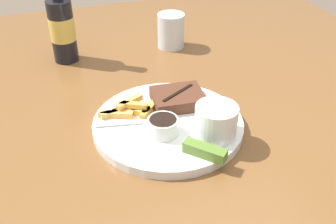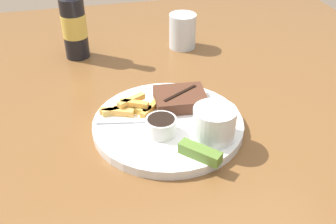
{
  "view_description": "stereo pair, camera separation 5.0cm",
  "coord_description": "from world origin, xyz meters",
  "px_view_note": "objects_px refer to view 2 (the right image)",
  "views": [
    {
      "loc": [
        -0.19,
        -0.58,
        1.23
      ],
      "look_at": [
        0.0,
        0.0,
        0.81
      ],
      "focal_mm": 42.0,
      "sensor_mm": 36.0,
      "label": 1
    },
    {
      "loc": [
        -0.14,
        -0.59,
        1.23
      ],
      "look_at": [
        0.0,
        0.0,
        0.81
      ],
      "focal_mm": 42.0,
      "sensor_mm": 36.0,
      "label": 2
    }
  ],
  "objects_px": {
    "pickle_spear": "(200,153)",
    "fork_utensil": "(128,121)",
    "coleslaw_cup": "(214,122)",
    "dipping_sauce_cup": "(161,125)",
    "steak_portion": "(180,99)",
    "knife_utensil": "(166,109)",
    "dinner_plate": "(168,124)",
    "drinking_glass": "(182,31)",
    "beer_bottle": "(74,24)"
  },
  "relations": [
    {
      "from": "pickle_spear",
      "to": "fork_utensil",
      "type": "height_order",
      "value": "pickle_spear"
    },
    {
      "from": "coleslaw_cup",
      "to": "dipping_sauce_cup",
      "type": "xyz_separation_m",
      "value": [
        -0.09,
        0.03,
        -0.02
      ]
    },
    {
      "from": "pickle_spear",
      "to": "fork_utensil",
      "type": "distance_m",
      "value": 0.17
    },
    {
      "from": "steak_portion",
      "to": "knife_utensil",
      "type": "distance_m",
      "value": 0.04
    },
    {
      "from": "coleslaw_cup",
      "to": "knife_utensil",
      "type": "height_order",
      "value": "coleslaw_cup"
    },
    {
      "from": "dinner_plate",
      "to": "knife_utensil",
      "type": "bearing_deg",
      "value": 82.18
    },
    {
      "from": "coleslaw_cup",
      "to": "fork_utensil",
      "type": "distance_m",
      "value": 0.17
    },
    {
      "from": "knife_utensil",
      "to": "fork_utensil",
      "type": "bearing_deg",
      "value": 117.28
    },
    {
      "from": "coleslaw_cup",
      "to": "drinking_glass",
      "type": "bearing_deg",
      "value": 82.13
    },
    {
      "from": "steak_portion",
      "to": "coleslaw_cup",
      "type": "bearing_deg",
      "value": -76.18
    },
    {
      "from": "pickle_spear",
      "to": "beer_bottle",
      "type": "xyz_separation_m",
      "value": [
        -0.18,
        0.48,
        0.06
      ]
    },
    {
      "from": "dinner_plate",
      "to": "fork_utensil",
      "type": "bearing_deg",
      "value": 169.37
    },
    {
      "from": "beer_bottle",
      "to": "drinking_glass",
      "type": "height_order",
      "value": "beer_bottle"
    },
    {
      "from": "steak_portion",
      "to": "fork_utensil",
      "type": "distance_m",
      "value": 0.12
    },
    {
      "from": "beer_bottle",
      "to": "steak_portion",
      "type": "bearing_deg",
      "value": -58.36
    },
    {
      "from": "pickle_spear",
      "to": "dinner_plate",
      "type": "bearing_deg",
      "value": 103.08
    },
    {
      "from": "pickle_spear",
      "to": "fork_utensil",
      "type": "xyz_separation_m",
      "value": [
        -0.1,
        0.13,
        -0.01
      ]
    },
    {
      "from": "coleslaw_cup",
      "to": "fork_utensil",
      "type": "relative_size",
      "value": 0.57
    },
    {
      "from": "dinner_plate",
      "to": "dipping_sauce_cup",
      "type": "relative_size",
      "value": 5.13
    },
    {
      "from": "fork_utensil",
      "to": "beer_bottle",
      "type": "height_order",
      "value": "beer_bottle"
    },
    {
      "from": "knife_utensil",
      "to": "pickle_spear",
      "type": "bearing_deg",
      "value": -158.78
    },
    {
      "from": "steak_portion",
      "to": "drinking_glass",
      "type": "xyz_separation_m",
      "value": [
        0.09,
        0.3,
        0.01
      ]
    },
    {
      "from": "dipping_sauce_cup",
      "to": "fork_utensil",
      "type": "height_order",
      "value": "dipping_sauce_cup"
    },
    {
      "from": "pickle_spear",
      "to": "beer_bottle",
      "type": "height_order",
      "value": "beer_bottle"
    },
    {
      "from": "dinner_plate",
      "to": "steak_portion",
      "type": "distance_m",
      "value": 0.07
    },
    {
      "from": "dinner_plate",
      "to": "beer_bottle",
      "type": "relative_size",
      "value": 1.17
    },
    {
      "from": "coleslaw_cup",
      "to": "steak_portion",
      "type": "bearing_deg",
      "value": 103.82
    },
    {
      "from": "dipping_sauce_cup",
      "to": "knife_utensil",
      "type": "relative_size",
      "value": 0.34
    },
    {
      "from": "dipping_sauce_cup",
      "to": "drinking_glass",
      "type": "distance_m",
      "value": 0.42
    },
    {
      "from": "dinner_plate",
      "to": "steak_portion",
      "type": "height_order",
      "value": "steak_portion"
    },
    {
      "from": "coleslaw_cup",
      "to": "drinking_glass",
      "type": "distance_m",
      "value": 0.43
    },
    {
      "from": "dipping_sauce_cup",
      "to": "fork_utensil",
      "type": "distance_m",
      "value": 0.07
    },
    {
      "from": "drinking_glass",
      "to": "dinner_plate",
      "type": "bearing_deg",
      "value": -109.57
    },
    {
      "from": "pickle_spear",
      "to": "steak_portion",
      "type": "bearing_deg",
      "value": 86.29
    },
    {
      "from": "knife_utensil",
      "to": "drinking_glass",
      "type": "xyz_separation_m",
      "value": [
        0.12,
        0.32,
        0.02
      ]
    },
    {
      "from": "pickle_spear",
      "to": "drinking_glass",
      "type": "bearing_deg",
      "value": 78.15
    },
    {
      "from": "steak_portion",
      "to": "pickle_spear",
      "type": "height_order",
      "value": "steak_portion"
    },
    {
      "from": "dipping_sauce_cup",
      "to": "pickle_spear",
      "type": "xyz_separation_m",
      "value": [
        0.05,
        -0.08,
        -0.01
      ]
    },
    {
      "from": "coleslaw_cup",
      "to": "dinner_plate",
      "type": "bearing_deg",
      "value": 134.59
    },
    {
      "from": "knife_utensil",
      "to": "drinking_glass",
      "type": "height_order",
      "value": "drinking_glass"
    },
    {
      "from": "coleslaw_cup",
      "to": "beer_bottle",
      "type": "height_order",
      "value": "beer_bottle"
    },
    {
      "from": "coleslaw_cup",
      "to": "dipping_sauce_cup",
      "type": "distance_m",
      "value": 0.1
    },
    {
      "from": "steak_portion",
      "to": "fork_utensil",
      "type": "bearing_deg",
      "value": -161.57
    },
    {
      "from": "steak_portion",
      "to": "dipping_sauce_cup",
      "type": "distance_m",
      "value": 0.11
    },
    {
      "from": "steak_portion",
      "to": "fork_utensil",
      "type": "height_order",
      "value": "steak_portion"
    },
    {
      "from": "steak_portion",
      "to": "drinking_glass",
      "type": "relative_size",
      "value": 1.19
    },
    {
      "from": "steak_portion",
      "to": "drinking_glass",
      "type": "height_order",
      "value": "drinking_glass"
    },
    {
      "from": "dipping_sauce_cup",
      "to": "steak_portion",
      "type": "bearing_deg",
      "value": 55.71
    },
    {
      "from": "dinner_plate",
      "to": "drinking_glass",
      "type": "relative_size",
      "value": 3.19
    },
    {
      "from": "dipping_sauce_cup",
      "to": "knife_utensil",
      "type": "bearing_deg",
      "value": 69.57
    }
  ]
}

